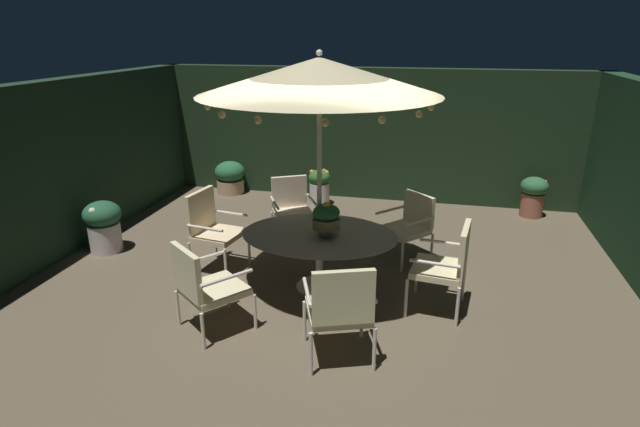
# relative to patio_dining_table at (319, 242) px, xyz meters

# --- Properties ---
(ground_plane) EXTENTS (7.99, 7.63, 0.02)m
(ground_plane) POSITION_rel_patio_dining_table_xyz_m (0.05, 0.15, -0.62)
(ground_plane) COLOR brown
(hedge_backdrop_rear) EXTENTS (7.99, 0.30, 2.37)m
(hedge_backdrop_rear) POSITION_rel_patio_dining_table_xyz_m (0.05, 3.81, 0.57)
(hedge_backdrop_rear) COLOR black
(hedge_backdrop_rear) RESTS_ON ground_plane
(hedge_backdrop_left) EXTENTS (0.30, 7.63, 2.37)m
(hedge_backdrop_left) POSITION_rel_patio_dining_table_xyz_m (-3.80, 0.15, 0.57)
(hedge_backdrop_left) COLOR #1A301F
(hedge_backdrop_left) RESTS_ON ground_plane
(patio_dining_table) EXTENTS (1.86, 1.44, 0.72)m
(patio_dining_table) POSITION_rel_patio_dining_table_xyz_m (0.00, 0.00, 0.00)
(patio_dining_table) COLOR silver
(patio_dining_table) RESTS_ON ground_plane
(patio_umbrella) EXTENTS (2.65, 2.65, 2.80)m
(patio_umbrella) POSITION_rel_patio_dining_table_xyz_m (0.00, 0.00, 1.90)
(patio_umbrella) COLOR silver
(patio_umbrella) RESTS_ON ground_plane
(centerpiece_planter) EXTENTS (0.32, 0.32, 0.42)m
(centerpiece_planter) POSITION_rel_patio_dining_table_xyz_m (0.10, -0.07, 0.34)
(centerpiece_planter) COLOR #7F6A4E
(centerpiece_planter) RESTS_ON patio_dining_table
(patio_chair_north) EXTENTS (0.66, 0.71, 1.03)m
(patio_chair_north) POSITION_rel_patio_dining_table_xyz_m (1.49, -0.20, -0.02)
(patio_chair_north) COLOR silver
(patio_chair_north) RESTS_ON ground_plane
(patio_chair_northeast) EXTENTS (0.81, 0.81, 0.91)m
(patio_chair_northeast) POSITION_rel_patio_dining_table_xyz_m (1.00, 1.12, -0.09)
(patio_chair_northeast) COLOR silver
(patio_chair_northeast) RESTS_ON ground_plane
(patio_chair_east) EXTENTS (0.79, 0.80, 0.97)m
(patio_chair_east) POSITION_rel_patio_dining_table_xyz_m (-0.71, 1.32, -0.05)
(patio_chair_east) COLOR silver
(patio_chair_east) RESTS_ON ground_plane
(patio_chair_southeast) EXTENTS (0.65, 0.70, 1.06)m
(patio_chair_southeast) POSITION_rel_patio_dining_table_xyz_m (-1.49, 0.23, -0.01)
(patio_chair_southeast) COLOR silver
(patio_chair_southeast) RESTS_ON ground_plane
(patio_chair_south) EXTENTS (0.86, 0.86, 0.98)m
(patio_chair_south) POSITION_rel_patio_dining_table_xyz_m (-0.93, -1.19, -0.07)
(patio_chair_south) COLOR silver
(patio_chair_south) RESTS_ON ground_plane
(patio_chair_southwest) EXTENTS (0.78, 0.77, 1.04)m
(patio_chair_southwest) POSITION_rel_patio_dining_table_xyz_m (0.52, -1.41, -0.02)
(patio_chair_southwest) COLOR silver
(patio_chair_southwest) RESTS_ON ground_plane
(potted_plant_left_far) EXTENTS (0.45, 0.45, 0.68)m
(potted_plant_left_far) POSITION_rel_patio_dining_table_xyz_m (2.93, 3.32, -0.24)
(potted_plant_left_far) COLOR #9F5C47
(potted_plant_left_far) RESTS_ON ground_plane
(potted_plant_back_right) EXTENTS (0.52, 0.52, 0.74)m
(potted_plant_back_right) POSITION_rel_patio_dining_table_xyz_m (-3.22, 0.42, -0.21)
(potted_plant_back_right) COLOR beige
(potted_plant_back_right) RESTS_ON ground_plane
(potted_plant_left_near) EXTENTS (0.57, 0.57, 0.62)m
(potted_plant_left_near) POSITION_rel_patio_dining_table_xyz_m (-2.56, 3.43, -0.29)
(potted_plant_left_near) COLOR tan
(potted_plant_left_near) RESTS_ON ground_plane
(potted_plant_right_near) EXTENTS (0.39, 0.39, 0.66)m
(potted_plant_right_near) POSITION_rel_patio_dining_table_xyz_m (-0.72, 3.12, -0.27)
(potted_plant_right_near) COLOR silver
(potted_plant_right_near) RESTS_ON ground_plane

